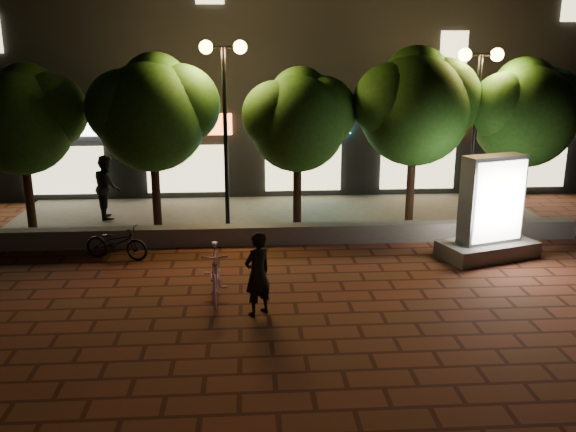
{
  "coord_description": "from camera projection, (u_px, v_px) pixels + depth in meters",
  "views": [
    {
      "loc": [
        -0.94,
        -11.56,
        5.07
      ],
      "look_at": [
        -0.04,
        1.5,
        1.44
      ],
      "focal_mm": 38.02,
      "sensor_mm": 36.0,
      "label": 1
    }
  ],
  "objects": [
    {
      "name": "scooter_pink",
      "position": [
        215.0,
        272.0,
        12.65
      ],
      "size": [
        0.58,
        1.88,
        1.12
      ],
      "primitive_type": "imported",
      "rotation": [
        0.0,
        0.0,
        0.03
      ],
      "color": "#D18CBB",
      "rests_on": "ground"
    },
    {
      "name": "street_lamp_left",
      "position": [
        224.0,
        88.0,
        16.36
      ],
      "size": [
        1.26,
        0.36,
        5.18
      ],
      "color": "black",
      "rests_on": "sidewalk"
    },
    {
      "name": "rider",
      "position": [
        258.0,
        274.0,
        11.78
      ],
      "size": [
        0.74,
        0.71,
        1.7
      ],
      "primitive_type": "imported",
      "rotation": [
        0.0,
        0.0,
        3.83
      ],
      "color": "black",
      "rests_on": "ground"
    },
    {
      "name": "scooter_parked",
      "position": [
        116.0,
        243.0,
        15.02
      ],
      "size": [
        1.72,
        1.0,
        0.85
      ],
      "primitive_type": "imported",
      "rotation": [
        0.0,
        0.0,
        1.29
      ],
      "color": "black",
      "rests_on": "ground"
    },
    {
      "name": "retaining_wall",
      "position": [
        283.0,
        234.0,
        16.31
      ],
      "size": [
        16.0,
        0.45,
        0.5
      ],
      "primitive_type": "cube",
      "color": "slate",
      "rests_on": "ground"
    },
    {
      "name": "ground",
      "position": [
        295.0,
        303.0,
        12.53
      ],
      "size": [
        80.0,
        80.0,
        0.0
      ],
      "primitive_type": "plane",
      "color": "#5A281C",
      "rests_on": "ground"
    },
    {
      "name": "ad_kiosk",
      "position": [
        490.0,
        217.0,
        15.03
      ],
      "size": [
        2.62,
        1.86,
        2.57
      ],
      "color": "slate",
      "rests_on": "ground"
    },
    {
      "name": "tree_left",
      "position": [
        154.0,
        109.0,
        16.64
      ],
      "size": [
        3.6,
        3.0,
        4.89
      ],
      "color": "black",
      "rests_on": "sidewalk"
    },
    {
      "name": "tree_far_left",
      "position": [
        23.0,
        116.0,
        16.44
      ],
      "size": [
        3.36,
        2.8,
        4.63
      ],
      "color": "black",
      "rests_on": "sidewalk"
    },
    {
      "name": "tree_far_right",
      "position": [
        526.0,
        109.0,
        17.36
      ],
      "size": [
        3.48,
        2.9,
        4.76
      ],
      "color": "black",
      "rests_on": "sidewalk"
    },
    {
      "name": "tree_mid",
      "position": [
        299.0,
        116.0,
        16.96
      ],
      "size": [
        3.24,
        2.7,
        4.5
      ],
      "color": "black",
      "rests_on": "sidewalk"
    },
    {
      "name": "street_lamp_right",
      "position": [
        478.0,
        92.0,
        16.86
      ],
      "size": [
        1.26,
        0.36,
        4.98
      ],
      "color": "black",
      "rests_on": "sidewalk"
    },
    {
      "name": "pedestrian",
      "position": [
        107.0,
        187.0,
        18.26
      ],
      "size": [
        0.96,
        1.1,
        1.92
      ],
      "primitive_type": "imported",
      "rotation": [
        0.0,
        0.0,
        1.85
      ],
      "color": "black",
      "rests_on": "sidewalk"
    },
    {
      "name": "tree_right",
      "position": [
        416.0,
        103.0,
        17.09
      ],
      "size": [
        3.72,
        3.1,
        5.07
      ],
      "color": "black",
      "rests_on": "sidewalk"
    },
    {
      "name": "sidewalk",
      "position": [
        278.0,
        217.0,
        18.77
      ],
      "size": [
        16.0,
        5.0,
        0.08
      ],
      "primitive_type": "cube",
      "color": "slate",
      "rests_on": "ground"
    },
    {
      "name": "building_block",
      "position": [
        268.0,
        49.0,
        23.69
      ],
      "size": [
        28.0,
        8.12,
        11.3
      ],
      "color": "black",
      "rests_on": "ground"
    }
  ]
}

